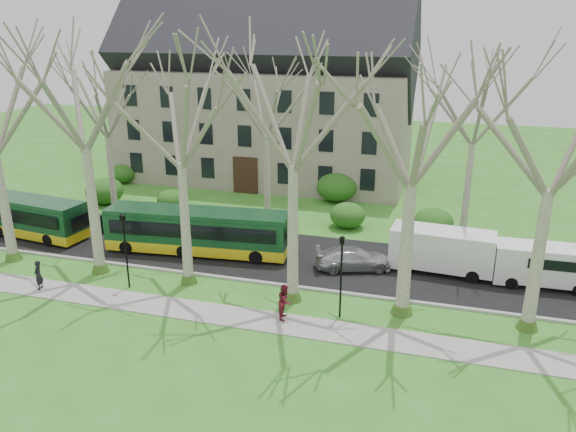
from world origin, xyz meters
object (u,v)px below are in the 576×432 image
at_px(van_b, 544,266).
at_px(pedestrian_a, 38,275).
at_px(bus_lead, 16,214).
at_px(pedestrian_b, 285,301).
at_px(sedan, 354,259).
at_px(van_a, 442,251).
at_px(bus_follow, 198,231).

height_order(van_b, pedestrian_a, van_b).
height_order(bus_lead, van_b, bus_lead).
height_order(bus_lead, pedestrian_b, bus_lead).
height_order(sedan, van_b, van_b).
xyz_separation_m(van_a, pedestrian_a, (-21.32, -8.56, -0.46)).
bearing_deg(pedestrian_a, van_a, 98.14).
xyz_separation_m(van_b, pedestrian_a, (-26.88, -8.22, -0.34)).
relative_size(van_a, pedestrian_a, 3.54).
height_order(bus_lead, sedan, bus_lead).
bearing_deg(sedan, van_b, -104.53).
distance_m(sedan, pedestrian_b, 7.18).
bearing_deg(pedestrian_a, bus_lead, -147.09).
distance_m(bus_lead, pedestrian_b, 22.34).
distance_m(bus_lead, sedan, 23.72).
bearing_deg(van_b, sedan, -177.66).
bearing_deg(pedestrian_a, sedan, 100.88).
distance_m(bus_follow, pedestrian_b, 10.18).
xyz_separation_m(sedan, van_b, (10.58, 0.75, 0.51)).
bearing_deg(bus_lead, sedan, 8.25).
xyz_separation_m(sedan, pedestrian_b, (-2.29, -6.80, 0.26)).
xyz_separation_m(bus_follow, van_a, (15.04, 1.30, -0.17)).
distance_m(bus_follow, pedestrian_a, 9.61).
height_order(van_a, pedestrian_b, van_a).
xyz_separation_m(bus_lead, sedan, (23.71, 0.48, -0.72)).
distance_m(bus_follow, van_a, 15.10).
xyz_separation_m(pedestrian_a, pedestrian_b, (14.01, 0.67, 0.08)).
relative_size(pedestrian_a, pedestrian_b, 0.91).
xyz_separation_m(bus_follow, van_b, (20.61, 0.96, -0.29)).
height_order(pedestrian_a, pedestrian_b, pedestrian_b).
relative_size(bus_lead, bus_follow, 0.95).
height_order(bus_follow, van_b, bus_follow).
bearing_deg(sedan, van_a, -96.31).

